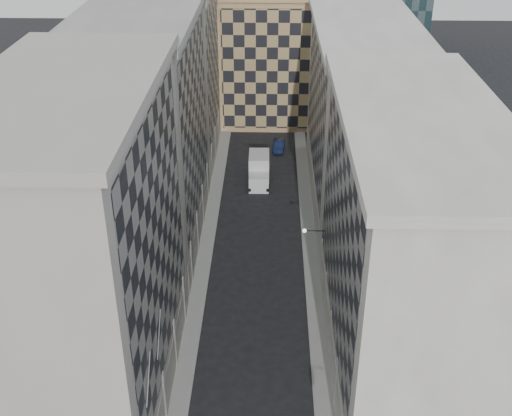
# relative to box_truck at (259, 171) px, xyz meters

# --- Properties ---
(sidewalk_west) EXTENTS (1.50, 100.00, 0.15)m
(sidewalk_west) POSITION_rel_box_truck_xyz_m (-5.04, -15.60, -1.35)
(sidewalk_west) COLOR gray
(sidewalk_west) RESTS_ON ground
(sidewalk_east) EXTENTS (1.50, 100.00, 0.15)m
(sidewalk_east) POSITION_rel_box_truck_xyz_m (5.46, -15.60, -1.35)
(sidewalk_east) COLOR gray
(sidewalk_east) RESTS_ON ground
(bldg_left_a) EXTENTS (10.80, 22.80, 23.70)m
(bldg_left_a) POSITION_rel_box_truck_xyz_m (-10.68, -34.60, 10.40)
(bldg_left_a) COLOR #A09A90
(bldg_left_a) RESTS_ON ground
(bldg_left_b) EXTENTS (10.80, 22.80, 22.70)m
(bldg_left_b) POSITION_rel_box_truck_xyz_m (-10.67, -12.60, 9.90)
(bldg_left_b) COLOR gray
(bldg_left_b) RESTS_ON ground
(bldg_left_c) EXTENTS (10.80, 22.80, 21.70)m
(bldg_left_c) POSITION_rel_box_truck_xyz_m (-10.67, 9.40, 9.40)
(bldg_left_c) COLOR #A09A90
(bldg_left_c) RESTS_ON ground
(bldg_right_a) EXTENTS (10.80, 26.80, 20.70)m
(bldg_right_a) POSITION_rel_box_truck_xyz_m (11.08, -30.60, 8.90)
(bldg_right_a) COLOR #B0ACA2
(bldg_right_a) RESTS_ON ground
(bldg_right_b) EXTENTS (10.80, 28.80, 19.70)m
(bldg_right_b) POSITION_rel_box_truck_xyz_m (11.10, -3.60, 8.43)
(bldg_right_b) COLOR #B0ACA2
(bldg_right_b) RESTS_ON ground
(tan_block) EXTENTS (16.80, 14.80, 18.80)m
(tan_block) POSITION_rel_box_truck_xyz_m (2.21, 22.30, 8.01)
(tan_block) COLOR #A58057
(tan_block) RESTS_ON ground
(flagpoles_left) EXTENTS (0.10, 6.33, 2.33)m
(flagpoles_left) POSITION_rel_box_truck_xyz_m (-5.69, -39.60, 6.58)
(flagpoles_left) COLOR gray
(flagpoles_left) RESTS_ON ground
(bracket_lamp) EXTENTS (1.98, 0.36, 0.36)m
(bracket_lamp) POSITION_rel_box_truck_xyz_m (4.58, -21.60, 4.78)
(bracket_lamp) COLOR black
(bracket_lamp) RESTS_ON ground
(box_truck) EXTENTS (2.48, 5.97, 3.26)m
(box_truck) POSITION_rel_box_truck_xyz_m (0.00, 0.00, 0.00)
(box_truck) COLOR silver
(box_truck) RESTS_ON ground
(dark_car) EXTENTS (1.71, 4.02, 1.29)m
(dark_car) POSITION_rel_box_truck_xyz_m (2.50, 9.13, -0.78)
(dark_car) COLOR #101B3B
(dark_car) RESTS_ON ground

